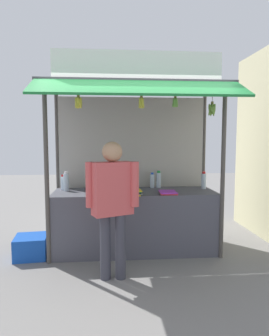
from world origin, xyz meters
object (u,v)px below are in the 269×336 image
(banana_bunch_inner_left, at_px, (78,103))
(banana_bunch_leftmost, at_px, (175,102))
(water_bottle_left, at_px, (63,183))
(plastic_crate, at_px, (31,247))
(banana_bunch_inner_right, at_px, (212,109))
(vendor_person, at_px, (113,198))
(magazine_stack_mid_left, at_px, (168,192))
(banana_bunch_rightmost, at_px, (141,103))
(magazine_stack_right, at_px, (133,192))
(water_bottle_far_right, at_px, (204,181))
(water_bottle_center, at_px, (159,180))
(water_bottle_mid_right, at_px, (97,181))
(water_bottle_back_right, at_px, (66,182))
(water_bottle_far_left, at_px, (152,181))

(banana_bunch_inner_left, bearing_deg, banana_bunch_leftmost, 0.06)
(water_bottle_left, bearing_deg, plastic_crate, -137.82)
(banana_bunch_inner_right, relative_size, vendor_person, 0.20)
(magazine_stack_mid_left, xyz_separation_m, banana_bunch_inner_left, (-1.22, -0.26, 1.22))
(vendor_person, bearing_deg, banana_bunch_inner_right, -4.94)
(banana_bunch_leftmost, relative_size, vendor_person, 0.13)
(magazine_stack_mid_left, distance_m, banana_bunch_leftmost, 1.27)
(banana_bunch_inner_left, relative_size, banana_bunch_rightmost, 1.05)
(water_bottle_left, distance_m, magazine_stack_mid_left, 1.61)
(magazine_stack_right, xyz_separation_m, banana_bunch_leftmost, (0.54, -0.22, 1.22))
(magazine_stack_right, height_order, banana_bunch_inner_left, banana_bunch_inner_left)
(water_bottle_far_right, height_order, water_bottle_center, same)
(water_bottle_mid_right, xyz_separation_m, banana_bunch_rightmost, (0.61, -0.69, 1.11))
(water_bottle_left, height_order, water_bottle_center, water_bottle_center)
(water_bottle_back_right, relative_size, magazine_stack_right, 1.02)
(water_bottle_mid_right, distance_m, banana_bunch_rightmost, 1.44)
(magazine_stack_mid_left, bearing_deg, water_bottle_mid_right, 156.86)
(magazine_stack_right, distance_m, banana_bunch_inner_left, 1.42)
(banana_bunch_inner_left, height_order, banana_bunch_rightmost, same)
(magazine_stack_right, bearing_deg, plastic_crate, 175.57)
(magazine_stack_mid_left, distance_m, banana_bunch_rightmost, 1.32)
(water_bottle_far_right, distance_m, water_bottle_left, 2.19)
(water_bottle_far_right, xyz_separation_m, banana_bunch_inner_left, (-1.86, -0.64, 1.11))
(water_bottle_back_right, relative_size, banana_bunch_leftmost, 1.36)
(water_bottle_back_right, relative_size, plastic_crate, 0.67)
(water_bottle_back_right, height_order, water_bottle_center, water_bottle_back_right)
(water_bottle_far_left, relative_size, magazine_stack_mid_left, 0.80)
(water_bottle_left, height_order, banana_bunch_rightmost, banana_bunch_rightmost)
(water_bottle_far_right, xyz_separation_m, magazine_stack_right, (-1.15, -0.42, -0.09))
(water_bottle_left, relative_size, water_bottle_center, 0.87)
(banana_bunch_rightmost, bearing_deg, banana_bunch_inner_left, -179.98)
(water_bottle_far_left, relative_size, water_bottle_mid_right, 0.82)
(banana_bunch_inner_right, bearing_deg, water_bottle_back_right, 163.00)
(magazine_stack_right, bearing_deg, banana_bunch_leftmost, -21.87)
(water_bottle_left, distance_m, vendor_person, 1.36)
(water_bottle_far_right, bearing_deg, water_bottle_back_right, -179.35)
(water_bottle_left, xyz_separation_m, banana_bunch_inner_right, (2.07, -0.70, 1.06))
(water_bottle_far_left, xyz_separation_m, banana_bunch_rightmost, (-0.26, -0.79, 1.13))
(water_bottle_far_right, distance_m, magazine_stack_mid_left, 0.76)
(banana_bunch_inner_left, relative_size, vendor_person, 0.15)
(water_bottle_back_right, distance_m, banana_bunch_inner_right, 2.34)
(water_bottle_mid_right, relative_size, banana_bunch_leftmost, 1.39)
(water_bottle_left, bearing_deg, banana_bunch_inner_right, -18.67)
(banana_bunch_inner_left, bearing_deg, magazine_stack_mid_left, 11.90)
(water_bottle_far_left, height_order, water_bottle_left, water_bottle_far_left)
(banana_bunch_rightmost, bearing_deg, water_bottle_left, 148.29)
(water_bottle_far_left, xyz_separation_m, banana_bunch_leftmost, (0.19, -0.79, 1.14))
(water_bottle_mid_right, height_order, vendor_person, vendor_person)
(magazine_stack_right, distance_m, plastic_crate, 1.65)
(magazine_stack_right, distance_m, banana_bunch_inner_right, 1.55)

